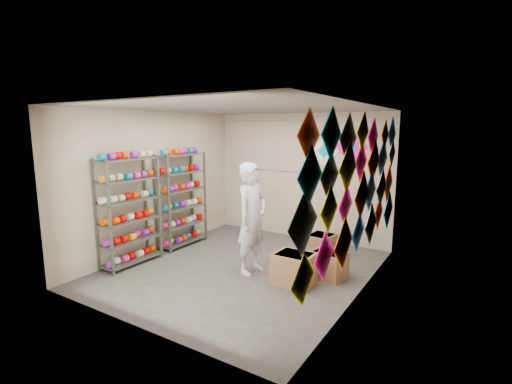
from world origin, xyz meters
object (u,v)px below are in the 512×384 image
Objects in this scene: shelf_rack_back at (181,200)px; carton_a at (294,269)px; carton_c at (321,246)px; shelf_rack_front at (129,212)px; shopkeeper at (252,218)px; carton_b at (328,264)px.

shelf_rack_back is 2.97m from carton_a.
shelf_rack_front is at bearing -136.85° from carton_c.
shelf_rack_back is 2.06m from shopkeeper.
shopkeeper is 3.67× the size of carton_c.
shopkeeper is at bearing -113.70° from carton_c.
carton_a is at bearing -11.35° from shelf_rack_back.
carton_a is 1.36m from carton_c.
carton_a is at bearing -93.01° from shopkeeper.
carton_b is (0.35, 0.54, -0.03)m from carton_a.
carton_a is (2.83, 0.73, -0.70)m from shelf_rack_front.
shopkeeper is at bearing 22.23° from shelf_rack_front.
carton_c is at bearing -26.17° from shopkeeper.
carton_c is (2.72, 2.09, -0.73)m from shelf_rack_front.
shopkeeper is at bearing 174.98° from carton_a.
carton_b is at bearing -65.64° from shopkeeper.
shelf_rack_front and shelf_rack_back have the same top height.
carton_a is 0.65m from carton_b.
carton_a is at bearing -112.72° from carton_b.
shelf_rack_front is at bearing 115.35° from shopkeeper.
shelf_rack_back is at bearing 90.00° from shelf_rack_front.
carton_c is at bearing 129.43° from carton_b.
carton_a is 1.12× the size of carton_b.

